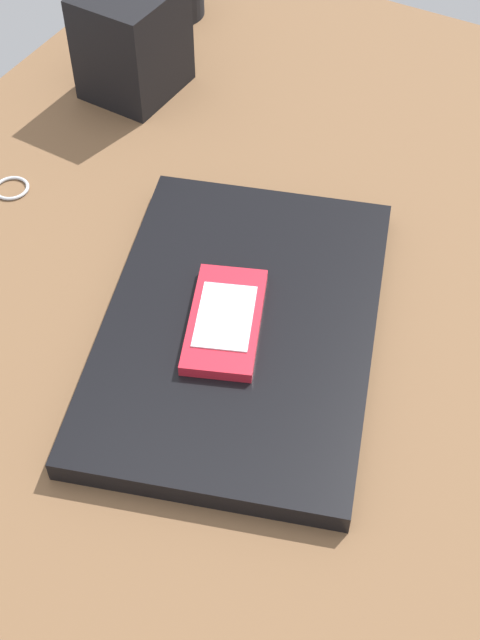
# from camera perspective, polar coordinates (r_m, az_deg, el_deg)

# --- Properties ---
(desk_surface) EXTENTS (1.20, 0.80, 0.03)m
(desk_surface) POSITION_cam_1_polar(r_m,az_deg,el_deg) (0.78, -2.60, -1.31)
(desk_surface) COLOR brown
(desk_surface) RESTS_ON ground
(laptop_closed) EXTENTS (0.40, 0.32, 0.02)m
(laptop_closed) POSITION_cam_1_polar(r_m,az_deg,el_deg) (0.76, 0.00, -0.47)
(laptop_closed) COLOR black
(laptop_closed) RESTS_ON desk_surface
(cell_phone_on_laptop) EXTENTS (0.13, 0.10, 0.01)m
(cell_phone_on_laptop) POSITION_cam_1_polar(r_m,az_deg,el_deg) (0.74, -1.15, -0.26)
(cell_phone_on_laptop) COLOR red
(cell_phone_on_laptop) RESTS_ON laptop_closed
(desk_organizer) EXTENTS (0.11, 0.10, 0.12)m
(desk_organizer) POSITION_cam_1_polar(r_m,az_deg,el_deg) (1.01, -7.09, 17.70)
(desk_organizer) COLOR black
(desk_organizer) RESTS_ON desk_surface
(key_ring) EXTENTS (0.04, 0.04, 0.00)m
(key_ring) POSITION_cam_1_polar(r_m,az_deg,el_deg) (0.93, -14.77, 8.37)
(key_ring) COLOR silver
(key_ring) RESTS_ON desk_surface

